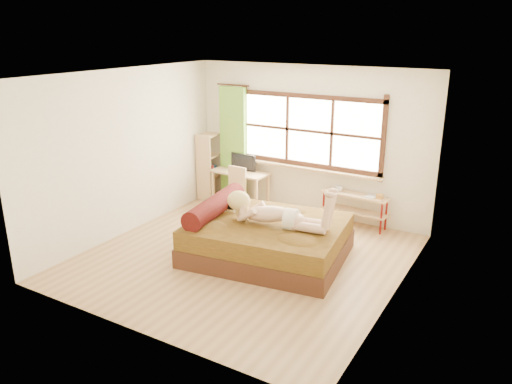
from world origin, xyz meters
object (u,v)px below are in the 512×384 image
Objects in this scene: woman at (275,203)px; bookshelf at (211,165)px; desk at (240,176)px; kitten at (231,203)px; pipe_shelf at (355,203)px; chair at (234,188)px; bed at (264,237)px.

bookshelf is at bearing 134.70° from woman.
woman is 1.39× the size of desk.
pipe_shelf is (1.42, 1.75, -0.27)m from kitten.
kitten is 2.43m from bookshelf.
bookshelf is (-3.07, 0.03, 0.25)m from pipe_shelf.
pipe_shelf is at bearing 43.28° from kitten.
chair reaches higher than kitten.
kitten is 1.48m from chair.
bed reaches higher than pipe_shelf.
bed is 3.01m from bookshelf.
bookshelf is (-1.65, 1.78, -0.02)m from kitten.
bed is 1.57× the size of woman.
chair is (0.10, -0.37, -0.12)m from desk.
woman reaches higher than pipe_shelf.
bed is at bearing -43.87° from bookshelf.
pipe_shelf is 3.08m from bookshelf.
pipe_shelf is at bearing -5.18° from bookshelf.
desk is at bearing 109.76° from kitten.
bookshelf reaches higher than kitten.
chair is (-0.75, 1.26, -0.21)m from kitten.
desk is (-1.72, 1.78, -0.30)m from woman.
kitten is at bearing -51.86° from bookshelf.
desk is 0.96× the size of pipe_shelf.
bed is 0.63m from woman.
bed is 2.33m from desk.
bookshelf is (-0.80, 0.15, 0.08)m from desk.
woman reaches higher than desk.
pipe_shelf is at bearing 16.22° from chair.
bookshelf is at bearing 153.41° from chair.
chair is 2.22m from pipe_shelf.
kitten is at bearing -125.21° from pipe_shelf.
kitten is 0.29× the size of pipe_shelf.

